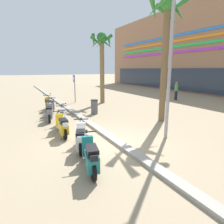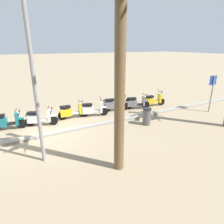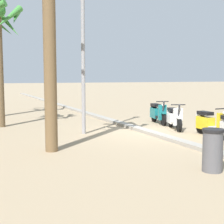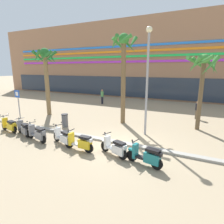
{
  "view_description": "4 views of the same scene",
  "coord_description": "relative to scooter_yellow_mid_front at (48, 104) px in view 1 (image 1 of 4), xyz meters",
  "views": [
    {
      "loc": [
        6.83,
        -3.27,
        2.91
      ],
      "look_at": [
        -0.1,
        0.24,
        1.21
      ],
      "focal_mm": 31.57,
      "sensor_mm": 36.0,
      "label": 1
    },
    {
      "loc": [
        1.39,
        9.41,
        4.22
      ],
      "look_at": [
        -2.88,
        1.41,
        1.08
      ],
      "focal_mm": 31.04,
      "sensor_mm": 36.0,
      "label": 2
    },
    {
      "loc": [
        -10.59,
        6.32,
        2.08
      ],
      "look_at": [
        -0.47,
        1.83,
        0.88
      ],
      "focal_mm": 52.48,
      "sensor_mm": 36.0,
      "label": 3
    },
    {
      "loc": [
        3.86,
        -8.8,
        4.14
      ],
      "look_at": [
        -2.0,
        3.0,
        1.09
      ],
      "focal_mm": 30.12,
      "sensor_mm": 36.0,
      "label": 4
    }
  ],
  "objects": [
    {
      "name": "scooter_grey_lead_nearest",
      "position": [
        2.99,
        -0.37,
        0.02
      ],
      "size": [
        1.81,
        0.7,
        1.17
      ],
      "color": "black",
      "rests_on": "ground"
    },
    {
      "name": "crossing_sign",
      "position": [
        -2.55,
        2.74,
        1.06
      ],
      "size": [
        0.6,
        0.13,
        2.4
      ],
      "color": "#939399",
      "rests_on": "ground"
    },
    {
      "name": "scooter_yellow_mid_front",
      "position": [
        0.0,
        0.0,
        0.0
      ],
      "size": [
        1.76,
        0.61,
        1.17
      ],
      "color": "black",
      "rests_on": "ground"
    },
    {
      "name": "curb_strip",
      "position": [
        7.57,
        1.39,
        -0.38
      ],
      "size": [
        60.0,
        0.36,
        0.12
      ],
      "primitive_type": "cube",
      "color": "gray",
      "rests_on": "ground"
    },
    {
      "name": "scooter_white_last_in_row",
      "position": [
        4.68,
        -0.12,
        0.01
      ],
      "size": [
        1.69,
        0.78,
        1.17
      ],
      "color": "black",
      "rests_on": "ground"
    },
    {
      "name": "palm_tree_far_corner",
      "position": [
        -1.25,
        4.82,
        3.87
      ],
      "size": [
        2.09,
        2.12,
        5.87
      ],
      "color": "olive",
      "rests_on": "ground"
    },
    {
      "name": "street_lamp",
      "position": [
        8.22,
        3.58,
        3.54
      ],
      "size": [
        0.36,
        0.36,
        6.5
      ],
      "color": "#939399",
      "rests_on": "ground"
    },
    {
      "name": "scooter_white_far_back",
      "position": [
        7.83,
        -0.09,
        0.0
      ],
      "size": [
        1.67,
        0.82,
        1.04
      ],
      "color": "black",
      "rests_on": "ground"
    },
    {
      "name": "scooter_grey_mid_rear",
      "position": [
        1.45,
        -0.06,
        0.0
      ],
      "size": [
        1.68,
        0.81,
        1.04
      ],
      "color": "black",
      "rests_on": "ground"
    },
    {
      "name": "litter_bin",
      "position": [
        2.52,
        2.56,
        0.04
      ],
      "size": [
        0.48,
        0.48,
        0.95
      ],
      "color": "#56565B",
      "rests_on": "ground"
    },
    {
      "name": "scooter_yellow_mid_centre",
      "position": [
        5.99,
        -0.34,
        0.01
      ],
      "size": [
        1.79,
        0.56,
        1.04
      ],
      "color": "black",
      "rests_on": "ground"
    },
    {
      "name": "ground_plane",
      "position": [
        7.57,
        1.12,
        -0.44
      ],
      "size": [
        200.0,
        200.0,
        0.0
      ],
      "primitive_type": "plane",
      "color": "#9E896B"
    },
    {
      "name": "palm_tree_near_sign",
      "position": [
        5.9,
        5.32,
        4.36
      ],
      "size": [
        2.02,
        2.12,
        6.59
      ],
      "color": "brown",
      "rests_on": "ground"
    },
    {
      "name": "scooter_teal_second_in_line",
      "position": [
        9.46,
        -0.34,
        0.02
      ],
      "size": [
        1.73,
        0.67,
        1.04
      ],
      "color": "black",
      "rests_on": "ground"
    },
    {
      "name": "pedestrian_by_palm_tree",
      "position": [
        0.47,
        11.75,
        0.47
      ],
      "size": [
        0.34,
        0.34,
        1.73
      ],
      "color": "black",
      "rests_on": "ground"
    }
  ]
}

